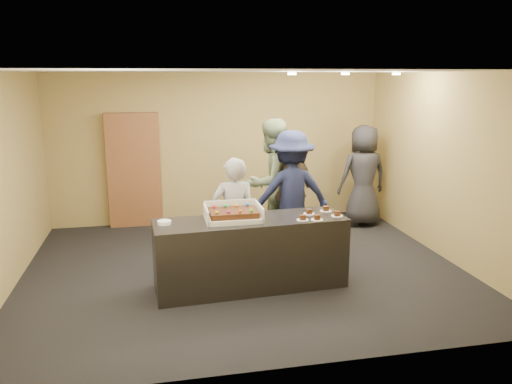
{
  "coord_description": "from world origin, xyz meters",
  "views": [
    {
      "loc": [
        -1.16,
        -6.49,
        2.65
      ],
      "look_at": [
        0.18,
        0.0,
        1.09
      ],
      "focal_mm": 35.0,
      "sensor_mm": 36.0,
      "label": 1
    }
  ],
  "objects_px": {
    "cake_box": "(233,216)",
    "person_navy_man": "(291,193)",
    "sheet_cake": "(233,213)",
    "plate_stack": "(164,222)",
    "person_brown_extra": "(293,191)",
    "person_server_grey": "(234,217)",
    "person_dark_suit": "(363,176)",
    "serving_counter": "(251,253)",
    "person_sage_man": "(271,183)",
    "storage_cabinet": "(134,170)"
  },
  "relations": [
    {
      "from": "cake_box",
      "to": "person_navy_man",
      "type": "relative_size",
      "value": 0.37
    },
    {
      "from": "sheet_cake",
      "to": "plate_stack",
      "type": "height_order",
      "value": "sheet_cake"
    },
    {
      "from": "plate_stack",
      "to": "person_brown_extra",
      "type": "relative_size",
      "value": 0.09
    },
    {
      "from": "person_server_grey",
      "to": "person_brown_extra",
      "type": "bearing_deg",
      "value": -137.9
    },
    {
      "from": "plate_stack",
      "to": "person_dark_suit",
      "type": "xyz_separation_m",
      "value": [
        3.55,
        2.29,
        -0.02
      ]
    },
    {
      "from": "serving_counter",
      "to": "person_brown_extra",
      "type": "distance_m",
      "value": 1.8
    },
    {
      "from": "person_sage_man",
      "to": "person_brown_extra",
      "type": "relative_size",
      "value": 1.14
    },
    {
      "from": "storage_cabinet",
      "to": "person_brown_extra",
      "type": "relative_size",
      "value": 1.15
    },
    {
      "from": "storage_cabinet",
      "to": "person_brown_extra",
      "type": "bearing_deg",
      "value": -32.72
    },
    {
      "from": "serving_counter",
      "to": "cake_box",
      "type": "relative_size",
      "value": 3.49
    },
    {
      "from": "person_navy_man",
      "to": "person_brown_extra",
      "type": "distance_m",
      "value": 0.37
    },
    {
      "from": "person_dark_suit",
      "to": "person_brown_extra",
      "type": "bearing_deg",
      "value": 25.19
    },
    {
      "from": "person_navy_man",
      "to": "person_dark_suit",
      "type": "height_order",
      "value": "person_navy_man"
    },
    {
      "from": "serving_counter",
      "to": "person_sage_man",
      "type": "bearing_deg",
      "value": 64.46
    },
    {
      "from": "cake_box",
      "to": "sheet_cake",
      "type": "distance_m",
      "value": 0.06
    },
    {
      "from": "serving_counter",
      "to": "person_navy_man",
      "type": "distance_m",
      "value": 1.47
    },
    {
      "from": "person_navy_man",
      "to": "storage_cabinet",
      "type": "bearing_deg",
      "value": -39.38
    },
    {
      "from": "serving_counter",
      "to": "cake_box",
      "type": "bearing_deg",
      "value": 169.81
    },
    {
      "from": "storage_cabinet",
      "to": "person_dark_suit",
      "type": "relative_size",
      "value": 1.12
    },
    {
      "from": "serving_counter",
      "to": "person_server_grey",
      "type": "xyz_separation_m",
      "value": [
        -0.14,
        0.45,
        0.36
      ]
    },
    {
      "from": "plate_stack",
      "to": "serving_counter",
      "type": "bearing_deg",
      "value": -0.57
    },
    {
      "from": "person_sage_man",
      "to": "person_brown_extra",
      "type": "distance_m",
      "value": 0.37
    },
    {
      "from": "storage_cabinet",
      "to": "person_brown_extra",
      "type": "distance_m",
      "value": 2.94
    },
    {
      "from": "storage_cabinet",
      "to": "cake_box",
      "type": "relative_size",
      "value": 2.94
    },
    {
      "from": "serving_counter",
      "to": "person_navy_man",
      "type": "relative_size",
      "value": 1.29
    },
    {
      "from": "storage_cabinet",
      "to": "person_brown_extra",
      "type": "xyz_separation_m",
      "value": [
        2.47,
        -1.59,
        -0.13
      ]
    },
    {
      "from": "serving_counter",
      "to": "person_sage_man",
      "type": "relative_size",
      "value": 1.2
    },
    {
      "from": "plate_stack",
      "to": "person_dark_suit",
      "type": "relative_size",
      "value": 0.09
    },
    {
      "from": "serving_counter",
      "to": "sheet_cake",
      "type": "bearing_deg",
      "value": 176.46
    },
    {
      "from": "storage_cabinet",
      "to": "serving_counter",
      "type": "bearing_deg",
      "value": -63.7
    },
    {
      "from": "storage_cabinet",
      "to": "cake_box",
      "type": "height_order",
      "value": "storage_cabinet"
    },
    {
      "from": "plate_stack",
      "to": "person_brown_extra",
      "type": "height_order",
      "value": "person_brown_extra"
    },
    {
      "from": "plate_stack",
      "to": "person_server_grey",
      "type": "distance_m",
      "value": 1.03
    },
    {
      "from": "sheet_cake",
      "to": "plate_stack",
      "type": "relative_size",
      "value": 3.5
    },
    {
      "from": "person_navy_man",
      "to": "person_brown_extra",
      "type": "relative_size",
      "value": 1.06
    },
    {
      "from": "person_brown_extra",
      "to": "storage_cabinet",
      "type": "bearing_deg",
      "value": -79.91
    },
    {
      "from": "person_navy_man",
      "to": "person_brown_extra",
      "type": "bearing_deg",
      "value": -110.37
    },
    {
      "from": "plate_stack",
      "to": "storage_cabinet",
      "type": "bearing_deg",
      "value": 98.38
    },
    {
      "from": "plate_stack",
      "to": "person_sage_man",
      "type": "xyz_separation_m",
      "value": [
        1.7,
        1.57,
        0.08
      ]
    },
    {
      "from": "person_server_grey",
      "to": "storage_cabinet",
      "type": "bearing_deg",
      "value": -62.7
    },
    {
      "from": "storage_cabinet",
      "to": "person_navy_man",
      "type": "xyz_separation_m",
      "value": [
        2.34,
        -1.93,
        -0.08
      ]
    },
    {
      "from": "person_server_grey",
      "to": "serving_counter",
      "type": "bearing_deg",
      "value": 106.62
    },
    {
      "from": "storage_cabinet",
      "to": "person_dark_suit",
      "type": "xyz_separation_m",
      "value": [
        4.0,
        -0.75,
        -0.11
      ]
    },
    {
      "from": "storage_cabinet",
      "to": "cake_box",
      "type": "bearing_deg",
      "value": -66.91
    },
    {
      "from": "cake_box",
      "to": "sheet_cake",
      "type": "xyz_separation_m",
      "value": [
        -0.0,
        -0.03,
        0.05
      ]
    },
    {
      "from": "person_server_grey",
      "to": "person_sage_man",
      "type": "distance_m",
      "value": 1.38
    },
    {
      "from": "cake_box",
      "to": "person_sage_man",
      "type": "xyz_separation_m",
      "value": [
        0.86,
        1.55,
        0.06
      ]
    },
    {
      "from": "sheet_cake",
      "to": "person_dark_suit",
      "type": "bearing_deg",
      "value": 40.26
    },
    {
      "from": "sheet_cake",
      "to": "person_dark_suit",
      "type": "relative_size",
      "value": 0.32
    },
    {
      "from": "person_sage_man",
      "to": "person_brown_extra",
      "type": "height_order",
      "value": "person_sage_man"
    }
  ]
}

